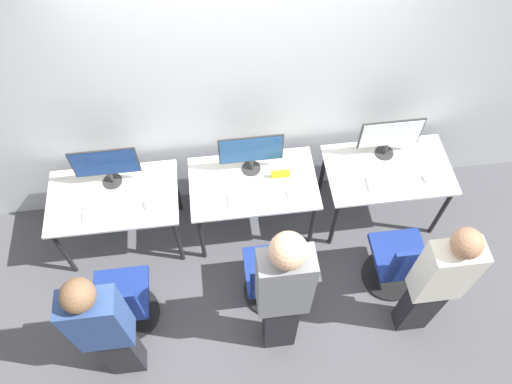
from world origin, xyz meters
name	(u,v)px	position (x,y,z in m)	size (l,w,h in m)	color
ground_plane	(258,255)	(0.00, 0.00, 0.00)	(20.00, 20.00, 0.00)	#4C4C51
wall_back	(246,87)	(0.00, 0.77, 1.40)	(12.00, 0.05, 2.80)	silver
desk_left	(115,202)	(-1.18, 0.32, 0.64)	(1.08, 0.65, 0.73)	silver
monitor_left	(106,165)	(-1.18, 0.48, 0.97)	(0.53, 0.16, 0.42)	#2D2D2D
keyboard_left	(111,211)	(-1.18, 0.18, 0.74)	(0.46, 0.15, 0.02)	silver
mouse_left	(147,204)	(-0.89, 0.21, 0.74)	(0.06, 0.09, 0.03)	silver
office_chair_left	(123,304)	(-1.15, -0.48, 0.38)	(0.48, 0.48, 0.91)	black
person_left	(105,330)	(-1.15, -0.85, 0.87)	(0.36, 0.21, 1.60)	#232328
desk_center	(253,188)	(0.00, 0.32, 0.64)	(1.08, 0.65, 0.73)	silver
monitor_center	(251,152)	(0.00, 0.47, 0.97)	(0.53, 0.16, 0.42)	#2D2D2D
keyboard_center	(256,198)	(0.00, 0.16, 0.74)	(0.46, 0.15, 0.02)	silver
mouse_center	(290,193)	(0.29, 0.17, 0.74)	(0.06, 0.09, 0.03)	silver
office_chair_center	(272,279)	(0.07, -0.42, 0.38)	(0.48, 0.48, 0.91)	black
person_center	(283,294)	(0.08, -0.78, 0.97)	(0.36, 0.23, 1.76)	#232328
desk_right	(387,175)	(1.18, 0.32, 0.64)	(1.08, 0.65, 0.73)	silver
monitor_right	(390,136)	(1.18, 0.50, 0.97)	(0.53, 0.16, 0.42)	#2D2D2D
keyboard_right	(394,181)	(1.18, 0.19, 0.74)	(0.46, 0.15, 0.02)	silver
mouse_right	(426,178)	(1.46, 0.18, 0.74)	(0.06, 0.09, 0.03)	silver
office_chair_right	(400,264)	(1.15, -0.41, 0.38)	(0.48, 0.48, 0.91)	black
person_right	(437,282)	(1.21, -0.78, 0.84)	(0.36, 0.20, 1.56)	#232328
placard_center	(281,174)	(0.24, 0.36, 0.77)	(0.16, 0.03, 0.08)	yellow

